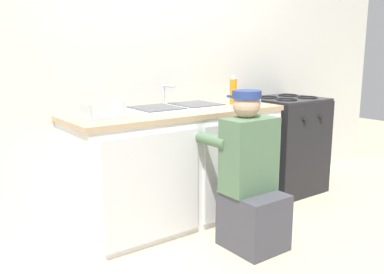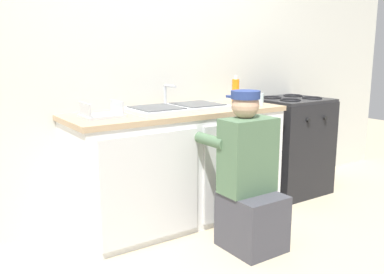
{
  "view_description": "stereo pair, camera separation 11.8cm",
  "coord_description": "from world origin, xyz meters",
  "px_view_note": "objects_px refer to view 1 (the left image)",
  "views": [
    {
      "loc": [
        -1.87,
        -2.44,
        1.38
      ],
      "look_at": [
        0.0,
        0.1,
        0.73
      ],
      "focal_mm": 40.0,
      "sensor_mm": 36.0,
      "label": 1
    },
    {
      "loc": [
        -1.78,
        -2.51,
        1.38
      ],
      "look_at": [
        0.0,
        0.1,
        0.73
      ],
      "focal_mm": 40.0,
      "sensor_mm": 36.0,
      "label": 2
    }
  ],
  "objects_px": {
    "stove_range": "(285,144)",
    "plumber_person": "(250,183)",
    "sink_double_basin": "(177,108)",
    "dish_rack_tray": "(102,114)",
    "cell_phone": "(241,102)",
    "soap_bottle_orange": "(233,92)",
    "spice_bottle_red": "(249,98)",
    "water_glass": "(258,99)"
  },
  "relations": [
    {
      "from": "soap_bottle_orange",
      "to": "plumber_person",
      "type": "bearing_deg",
      "value": -122.04
    },
    {
      "from": "stove_range",
      "to": "cell_phone",
      "type": "height_order",
      "value": "stove_range"
    },
    {
      "from": "sink_double_basin",
      "to": "dish_rack_tray",
      "type": "distance_m",
      "value": 0.63
    },
    {
      "from": "stove_range",
      "to": "water_glass",
      "type": "distance_m",
      "value": 0.74
    },
    {
      "from": "dish_rack_tray",
      "to": "cell_phone",
      "type": "height_order",
      "value": "dish_rack_tray"
    },
    {
      "from": "spice_bottle_red",
      "to": "water_glass",
      "type": "distance_m",
      "value": 0.07
    },
    {
      "from": "sink_double_basin",
      "to": "dish_rack_tray",
      "type": "relative_size",
      "value": 2.86
    },
    {
      "from": "plumber_person",
      "to": "soap_bottle_orange",
      "type": "bearing_deg",
      "value": 57.96
    },
    {
      "from": "dish_rack_tray",
      "to": "soap_bottle_orange",
      "type": "relative_size",
      "value": 1.12
    },
    {
      "from": "soap_bottle_orange",
      "to": "water_glass",
      "type": "height_order",
      "value": "soap_bottle_orange"
    },
    {
      "from": "plumber_person",
      "to": "stove_range",
      "type": "bearing_deg",
      "value": 31.19
    },
    {
      "from": "dish_rack_tray",
      "to": "cell_phone",
      "type": "xyz_separation_m",
      "value": [
        1.37,
        0.07,
        -0.02
      ]
    },
    {
      "from": "plumber_person",
      "to": "water_glass",
      "type": "height_order",
      "value": "plumber_person"
    },
    {
      "from": "dish_rack_tray",
      "to": "water_glass",
      "type": "bearing_deg",
      "value": -5.29
    },
    {
      "from": "stove_range",
      "to": "water_glass",
      "type": "relative_size",
      "value": 9.34
    },
    {
      "from": "spice_bottle_red",
      "to": "plumber_person",
      "type": "bearing_deg",
      "value": -132.46
    },
    {
      "from": "cell_phone",
      "to": "water_glass",
      "type": "distance_m",
      "value": 0.2
    },
    {
      "from": "sink_double_basin",
      "to": "spice_bottle_red",
      "type": "height_order",
      "value": "sink_double_basin"
    },
    {
      "from": "stove_range",
      "to": "spice_bottle_red",
      "type": "relative_size",
      "value": 8.9
    },
    {
      "from": "sink_double_basin",
      "to": "spice_bottle_red",
      "type": "bearing_deg",
      "value": -6.19
    },
    {
      "from": "dish_rack_tray",
      "to": "soap_bottle_orange",
      "type": "distance_m",
      "value": 1.19
    },
    {
      "from": "soap_bottle_orange",
      "to": "cell_phone",
      "type": "relative_size",
      "value": 1.79
    },
    {
      "from": "stove_range",
      "to": "soap_bottle_orange",
      "type": "xyz_separation_m",
      "value": [
        -0.73,
        -0.04,
        0.56
      ]
    },
    {
      "from": "stove_range",
      "to": "dish_rack_tray",
      "type": "height_order",
      "value": "dish_rack_tray"
    },
    {
      "from": "dish_rack_tray",
      "to": "cell_phone",
      "type": "bearing_deg",
      "value": 2.81
    },
    {
      "from": "water_glass",
      "to": "dish_rack_tray",
      "type": "bearing_deg",
      "value": 174.71
    },
    {
      "from": "dish_rack_tray",
      "to": "water_glass",
      "type": "height_order",
      "value": "dish_rack_tray"
    },
    {
      "from": "stove_range",
      "to": "plumber_person",
      "type": "xyz_separation_m",
      "value": [
        -1.13,
        -0.69,
        -0.0
      ]
    },
    {
      "from": "cell_phone",
      "to": "water_glass",
      "type": "height_order",
      "value": "water_glass"
    },
    {
      "from": "sink_double_basin",
      "to": "dish_rack_tray",
      "type": "bearing_deg",
      "value": -179.09
    },
    {
      "from": "stove_range",
      "to": "spice_bottle_red",
      "type": "distance_m",
      "value": 0.76
    },
    {
      "from": "plumber_person",
      "to": "cell_phone",
      "type": "bearing_deg",
      "value": 51.58
    },
    {
      "from": "dish_rack_tray",
      "to": "cell_phone",
      "type": "relative_size",
      "value": 2.0
    },
    {
      "from": "dish_rack_tray",
      "to": "stove_range",
      "type": "bearing_deg",
      "value": 0.23
    },
    {
      "from": "plumber_person",
      "to": "dish_rack_tray",
      "type": "xyz_separation_m",
      "value": [
        -0.78,
        0.68,
        0.47
      ]
    },
    {
      "from": "dish_rack_tray",
      "to": "spice_bottle_red",
      "type": "xyz_separation_m",
      "value": [
        1.34,
        -0.07,
        0.03
      ]
    },
    {
      "from": "sink_double_basin",
      "to": "spice_bottle_red",
      "type": "relative_size",
      "value": 7.62
    },
    {
      "from": "plumber_person",
      "to": "soap_bottle_orange",
      "type": "distance_m",
      "value": 0.95
    },
    {
      "from": "dish_rack_tray",
      "to": "water_glass",
      "type": "xyz_separation_m",
      "value": [
        1.38,
        -0.13,
        0.03
      ]
    },
    {
      "from": "water_glass",
      "to": "soap_bottle_orange",
      "type": "bearing_deg",
      "value": 153.25
    },
    {
      "from": "sink_double_basin",
      "to": "plumber_person",
      "type": "xyz_separation_m",
      "value": [
        0.15,
        -0.69,
        -0.47
      ]
    },
    {
      "from": "water_glass",
      "to": "cell_phone",
      "type": "bearing_deg",
      "value": 92.22
    }
  ]
}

